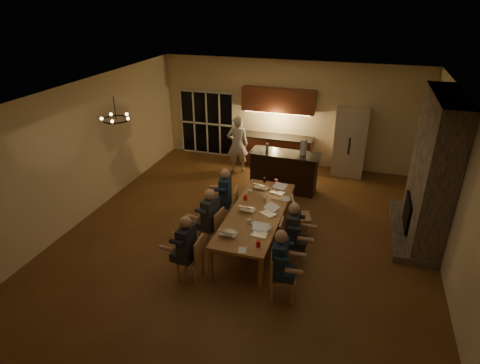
% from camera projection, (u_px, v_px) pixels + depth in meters
% --- Properties ---
extents(floor, '(9.00, 9.00, 0.00)m').
position_uv_depth(floor, '(248.00, 235.00, 9.07)').
color(floor, brown).
rests_on(floor, ground).
extents(back_wall, '(8.00, 0.04, 3.20)m').
position_uv_depth(back_wall, '(289.00, 114.00, 12.27)').
color(back_wall, beige).
rests_on(back_wall, ground).
extents(left_wall, '(0.04, 9.00, 3.20)m').
position_uv_depth(left_wall, '(85.00, 150.00, 9.45)').
color(left_wall, beige).
rests_on(left_wall, ground).
extents(right_wall, '(0.04, 9.00, 3.20)m').
position_uv_depth(right_wall, '(460.00, 197.00, 7.31)').
color(right_wall, beige).
rests_on(right_wall, ground).
extents(ceiling, '(8.00, 9.00, 0.04)m').
position_uv_depth(ceiling, '(249.00, 94.00, 7.68)').
color(ceiling, white).
rests_on(ceiling, back_wall).
extents(french_doors, '(1.86, 0.08, 2.10)m').
position_uv_depth(french_doors, '(207.00, 123.00, 13.19)').
color(french_doors, black).
rests_on(french_doors, ground).
extents(fireplace, '(0.58, 2.50, 3.20)m').
position_uv_depth(fireplace, '(433.00, 170.00, 8.42)').
color(fireplace, '#75665C').
rests_on(fireplace, ground).
extents(kitchenette, '(2.24, 0.68, 2.40)m').
position_uv_depth(kitchenette, '(277.00, 128.00, 12.25)').
color(kitchenette, brown).
rests_on(kitchenette, ground).
extents(refrigerator, '(0.90, 0.68, 2.00)m').
position_uv_depth(refrigerator, '(350.00, 142.00, 11.70)').
color(refrigerator, beige).
rests_on(refrigerator, ground).
extents(dining_table, '(1.10, 3.10, 0.75)m').
position_uv_depth(dining_table, '(256.00, 227.00, 8.69)').
color(dining_table, '#B9804A').
rests_on(dining_table, ground).
extents(bar_island, '(1.88, 0.75, 1.08)m').
position_uv_depth(bar_island, '(284.00, 171.00, 10.94)').
color(bar_island, black).
rests_on(bar_island, ground).
extents(chair_left_near, '(0.45, 0.45, 0.89)m').
position_uv_depth(chair_left_near, '(190.00, 258.00, 7.57)').
color(chair_left_near, tan).
rests_on(chair_left_near, ground).
extents(chair_left_mid, '(0.48, 0.48, 0.89)m').
position_uv_depth(chair_left_mid, '(211.00, 228.00, 8.53)').
color(chair_left_mid, tan).
rests_on(chair_left_mid, ground).
extents(chair_left_far, '(0.51, 0.51, 0.89)m').
position_uv_depth(chair_left_far, '(228.00, 205.00, 9.41)').
color(chair_left_far, tan).
rests_on(chair_left_far, ground).
extents(chair_right_near, '(0.52, 0.52, 0.89)m').
position_uv_depth(chair_right_near, '(283.00, 276.00, 7.08)').
color(chair_right_near, tan).
rests_on(chair_right_near, ground).
extents(chair_right_mid, '(0.47, 0.47, 0.89)m').
position_uv_depth(chair_right_mid, '(290.00, 241.00, 8.07)').
color(chair_right_mid, tan).
rests_on(chair_right_mid, ground).
extents(chair_right_far, '(0.55, 0.55, 0.89)m').
position_uv_depth(chair_right_far, '(300.00, 216.00, 8.99)').
color(chair_right_far, tan).
rests_on(chair_right_far, ground).
extents(person_left_near, '(0.65, 0.65, 1.38)m').
position_uv_depth(person_left_near, '(187.00, 249.00, 7.41)').
color(person_left_near, '#262931').
rests_on(person_left_near, ground).
extents(person_right_near, '(0.62, 0.62, 1.38)m').
position_uv_depth(person_right_near, '(280.00, 264.00, 6.99)').
color(person_right_near, '#1C2D46').
rests_on(person_right_near, ground).
extents(person_left_mid, '(0.71, 0.71, 1.38)m').
position_uv_depth(person_left_mid, '(211.00, 219.00, 8.38)').
color(person_left_mid, '#31343A').
rests_on(person_left_mid, ground).
extents(person_right_mid, '(0.61, 0.61, 1.38)m').
position_uv_depth(person_right_mid, '(293.00, 234.00, 7.85)').
color(person_right_mid, '#262931').
rests_on(person_right_mid, ground).
extents(person_left_far, '(0.67, 0.67, 1.38)m').
position_uv_depth(person_left_far, '(225.00, 196.00, 9.30)').
color(person_left_far, '#1C2D46').
rests_on(person_left_far, ground).
extents(standing_person, '(0.73, 0.60, 1.73)m').
position_uv_depth(standing_person, '(238.00, 144.00, 11.93)').
color(standing_person, silver).
rests_on(standing_person, ground).
extents(chandelier, '(0.56, 0.56, 0.03)m').
position_uv_depth(chandelier, '(116.00, 119.00, 7.77)').
color(chandelier, black).
rests_on(chandelier, ceiling).
extents(laptop_a, '(0.33, 0.29, 0.23)m').
position_uv_depth(laptop_a, '(228.00, 229.00, 7.70)').
color(laptop_a, silver).
rests_on(laptop_a, dining_table).
extents(laptop_b, '(0.33, 0.29, 0.23)m').
position_uv_depth(laptop_b, '(259.00, 230.00, 7.67)').
color(laptop_b, silver).
rests_on(laptop_b, dining_table).
extents(laptop_c, '(0.33, 0.29, 0.23)m').
position_uv_depth(laptop_c, '(247.00, 205.00, 8.56)').
color(laptop_c, silver).
rests_on(laptop_c, dining_table).
extents(laptop_d, '(0.42, 0.40, 0.23)m').
position_uv_depth(laptop_d, '(268.00, 209.00, 8.40)').
color(laptop_d, silver).
rests_on(laptop_d, dining_table).
extents(laptop_e, '(0.37, 0.34, 0.23)m').
position_uv_depth(laptop_e, '(261.00, 184.00, 9.52)').
color(laptop_e, silver).
rests_on(laptop_e, dining_table).
extents(laptop_f, '(0.39, 0.36, 0.23)m').
position_uv_depth(laptop_f, '(278.00, 188.00, 9.29)').
color(laptop_f, silver).
rests_on(laptop_f, dining_table).
extents(mug_front, '(0.09, 0.09, 0.10)m').
position_uv_depth(mug_front, '(249.00, 221.00, 8.08)').
color(mug_front, silver).
rests_on(mug_front, dining_table).
extents(mug_mid, '(0.07, 0.07, 0.10)m').
position_uv_depth(mug_mid, '(264.00, 199.00, 8.95)').
color(mug_mid, silver).
rests_on(mug_mid, dining_table).
extents(mug_back, '(0.09, 0.09, 0.10)m').
position_uv_depth(mug_back, '(250.00, 192.00, 9.25)').
color(mug_back, silver).
rests_on(mug_back, dining_table).
extents(redcup_near, '(0.08, 0.08, 0.12)m').
position_uv_depth(redcup_near, '(258.00, 244.00, 7.34)').
color(redcup_near, red).
rests_on(redcup_near, dining_table).
extents(redcup_mid, '(0.08, 0.08, 0.12)m').
position_uv_depth(redcup_mid, '(245.00, 197.00, 8.99)').
color(redcup_mid, red).
rests_on(redcup_mid, dining_table).
extents(redcup_far, '(0.09, 0.09, 0.12)m').
position_uv_depth(redcup_far, '(276.00, 182.00, 9.73)').
color(redcup_far, red).
rests_on(redcup_far, dining_table).
extents(can_silver, '(0.07, 0.07, 0.12)m').
position_uv_depth(can_silver, '(252.00, 226.00, 7.90)').
color(can_silver, '#B2B2B7').
rests_on(can_silver, dining_table).
extents(can_cola, '(0.07, 0.07, 0.12)m').
position_uv_depth(can_cola, '(265.00, 180.00, 9.82)').
color(can_cola, '#3F0F0C').
rests_on(can_cola, dining_table).
extents(plate_near, '(0.27, 0.27, 0.02)m').
position_uv_depth(plate_near, '(265.00, 228.00, 7.94)').
color(plate_near, silver).
rests_on(plate_near, dining_table).
extents(plate_left, '(0.27, 0.27, 0.02)m').
position_uv_depth(plate_left, '(230.00, 233.00, 7.77)').
color(plate_left, silver).
rests_on(plate_left, dining_table).
extents(plate_far, '(0.26, 0.26, 0.02)m').
position_uv_depth(plate_far, '(285.00, 199.00, 9.03)').
color(plate_far, silver).
rests_on(plate_far, dining_table).
extents(notepad, '(0.19, 0.23, 0.01)m').
position_uv_depth(notepad, '(242.00, 250.00, 7.26)').
color(notepad, white).
rests_on(notepad, dining_table).
extents(bar_bottle, '(0.08, 0.08, 0.24)m').
position_uv_depth(bar_bottle, '(267.00, 148.00, 10.74)').
color(bar_bottle, '#99999E').
rests_on(bar_bottle, bar_island).
extents(bar_blender, '(0.17, 0.17, 0.41)m').
position_uv_depth(bar_blender, '(303.00, 147.00, 10.53)').
color(bar_blender, silver).
rests_on(bar_blender, bar_island).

